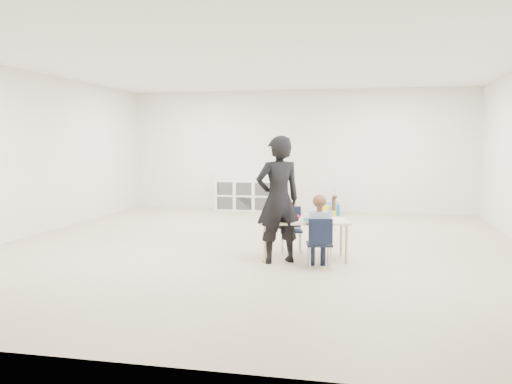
% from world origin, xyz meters
% --- Properties ---
extents(room, '(9.00, 9.02, 2.80)m').
position_xyz_m(room, '(0.00, 0.00, 1.40)').
color(room, '#BEAD92').
rests_on(room, ground).
extents(table, '(1.29, 0.82, 0.55)m').
position_xyz_m(table, '(0.81, -0.76, 0.28)').
color(table, '#F7E9C6').
rests_on(table, ground).
extents(chair_near, '(0.37, 0.36, 0.66)m').
position_xyz_m(chair_near, '(1.07, -1.24, 0.33)').
color(chair_near, black).
rests_on(chair_near, ground).
extents(chair_far, '(0.37, 0.36, 0.66)m').
position_xyz_m(chair_far, '(0.56, -0.28, 0.33)').
color(chair_far, black).
rests_on(chair_far, ground).
extents(child, '(0.52, 0.52, 1.04)m').
position_xyz_m(child, '(1.07, -1.24, 0.52)').
color(child, '#AFCBEC').
rests_on(child, chair_near).
extents(lunch_tray_near, '(0.25, 0.20, 0.03)m').
position_xyz_m(lunch_tray_near, '(0.94, -0.71, 0.56)').
color(lunch_tray_near, black).
rests_on(lunch_tray_near, table).
extents(lunch_tray_far, '(0.25, 0.20, 0.03)m').
position_xyz_m(lunch_tray_far, '(0.48, -0.74, 0.56)').
color(lunch_tray_far, black).
rests_on(lunch_tray_far, table).
extents(milk_carton, '(0.08, 0.08, 0.10)m').
position_xyz_m(milk_carton, '(0.85, -0.86, 0.60)').
color(milk_carton, white).
rests_on(milk_carton, table).
extents(bread_roll, '(0.09, 0.09, 0.07)m').
position_xyz_m(bread_roll, '(1.07, -0.80, 0.58)').
color(bread_roll, tan).
rests_on(bread_roll, table).
extents(apple_near, '(0.07, 0.07, 0.07)m').
position_xyz_m(apple_near, '(0.72, -0.75, 0.58)').
color(apple_near, maroon).
rests_on(apple_near, table).
extents(apple_far, '(0.07, 0.07, 0.07)m').
position_xyz_m(apple_far, '(0.30, -0.94, 0.58)').
color(apple_far, maroon).
rests_on(apple_far, table).
extents(cubby_shelf, '(1.40, 0.40, 0.70)m').
position_xyz_m(cubby_shelf, '(-1.20, 4.28, 0.35)').
color(cubby_shelf, white).
rests_on(cubby_shelf, ground).
extents(adult, '(0.74, 0.67, 1.69)m').
position_xyz_m(adult, '(0.49, -1.00, 0.84)').
color(adult, black).
rests_on(adult, ground).
extents(bin_red, '(0.41, 0.51, 0.24)m').
position_xyz_m(bin_red, '(-0.15, 3.76, 0.12)').
color(bin_red, red).
rests_on(bin_red, ground).
extents(bin_yellow, '(0.43, 0.52, 0.24)m').
position_xyz_m(bin_yellow, '(0.78, 3.89, 0.12)').
color(bin_yellow, yellow).
rests_on(bin_yellow, ground).
extents(bin_blue, '(0.44, 0.54, 0.24)m').
position_xyz_m(bin_blue, '(0.81, 3.98, 0.12)').
color(bin_blue, blue).
rests_on(bin_blue, ground).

